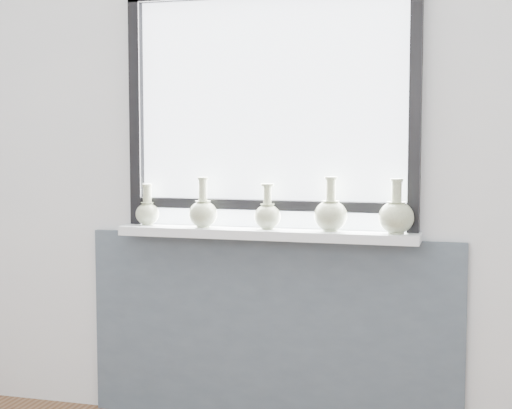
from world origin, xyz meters
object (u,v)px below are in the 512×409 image
(windowsill, at_px, (266,234))
(vase_a, at_px, (147,211))
(vase_d, at_px, (331,213))
(vase_e, at_px, (396,215))
(vase_b, at_px, (203,212))
(vase_c, at_px, (267,214))

(windowsill, relative_size, vase_a, 7.08)
(vase_d, height_order, vase_e, vase_d)
(vase_a, relative_size, vase_b, 0.84)
(vase_c, relative_size, vase_d, 0.85)
(vase_b, xyz_separation_m, vase_e, (0.84, 0.00, 0.01))
(windowsill, height_order, vase_e, vase_e)
(vase_a, xyz_separation_m, vase_e, (1.12, -0.02, 0.02))
(vase_c, bearing_deg, windowsill, 163.46)
(windowsill, relative_size, vase_b, 5.94)
(vase_a, bearing_deg, vase_d, -0.64)
(vase_a, bearing_deg, vase_e, -1.19)
(vase_e, bearing_deg, vase_d, 177.12)
(windowsill, height_order, vase_c, vase_c)
(vase_a, bearing_deg, windowsill, -0.80)
(vase_d, bearing_deg, vase_b, -178.50)
(vase_d, bearing_deg, vase_c, -179.93)
(vase_a, distance_m, vase_b, 0.28)
(vase_b, relative_size, vase_d, 0.96)
(vase_b, height_order, vase_d, vase_d)
(vase_b, bearing_deg, vase_c, 2.86)
(vase_b, distance_m, vase_c, 0.29)
(vase_b, bearing_deg, vase_a, 174.97)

